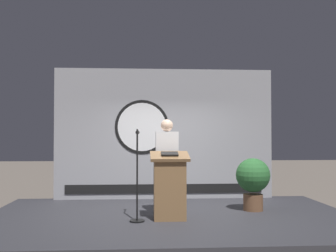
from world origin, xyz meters
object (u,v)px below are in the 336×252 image
object	(u,v)px
podium	(170,186)
microphone_stand	(137,189)
potted_plant	(253,179)
speaker_person	(167,165)

from	to	relation	value
podium	microphone_stand	size ratio (longest dim) A/B	0.75
podium	potted_plant	size ratio (longest dim) A/B	1.16
potted_plant	microphone_stand	bearing A→B (deg)	-160.16
microphone_stand	potted_plant	xyz separation A→B (m)	(2.13, 0.77, 0.06)
podium	speaker_person	xyz separation A→B (m)	(-0.01, 0.48, 0.31)
speaker_person	potted_plant	xyz separation A→B (m)	(1.61, 0.18, -0.27)
speaker_person	potted_plant	world-z (taller)	speaker_person
speaker_person	potted_plant	distance (m)	1.64
speaker_person	microphone_stand	xyz separation A→B (m)	(-0.52, -0.58, -0.34)
microphone_stand	potted_plant	world-z (taller)	microphone_stand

